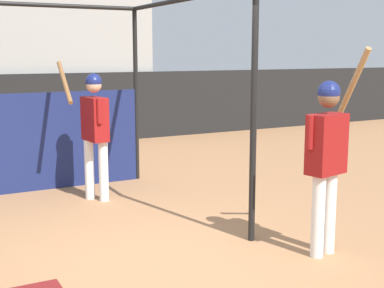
{
  "coord_description": "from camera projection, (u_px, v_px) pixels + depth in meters",
  "views": [
    {
      "loc": [
        -1.94,
        -4.47,
        2.03
      ],
      "look_at": [
        0.96,
        1.01,
        0.96
      ],
      "focal_mm": 50.0,
      "sensor_mm": 36.0,
      "label": 1
    }
  ],
  "objects": [
    {
      "name": "ground_plane",
      "position": [
        153.0,
        266.0,
        5.13
      ],
      "size": [
        60.0,
        60.0,
        0.0
      ],
      "primitive_type": "plane",
      "color": "#A8754C"
    },
    {
      "name": "outfield_wall",
      "position": [
        14.0,
        112.0,
        11.34
      ],
      "size": [
        24.0,
        0.12,
        1.58
      ],
      "color": "black",
      "rests_on": "ground"
    },
    {
      "name": "batting_cage",
      "position": [
        50.0,
        113.0,
        7.29
      ],
      "size": [
        3.08,
        3.36,
        2.73
      ],
      "color": "black",
      "rests_on": "ground"
    },
    {
      "name": "player_batter",
      "position": [
        94.0,
        124.0,
        7.29
      ],
      "size": [
        0.53,
        0.9,
        1.91
      ],
      "rotation": [
        0.0,
        0.0,
        1.68
      ],
      "color": "white",
      "rests_on": "ground"
    },
    {
      "name": "player_waiting",
      "position": [
        327.0,
        151.0,
        5.27
      ],
      "size": [
        0.71,
        0.57,
        2.09
      ],
      "rotation": [
        0.0,
        0.0,
        0.21
      ],
      "color": "white",
      "rests_on": "ground"
    }
  ]
}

